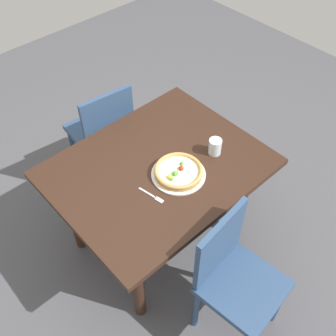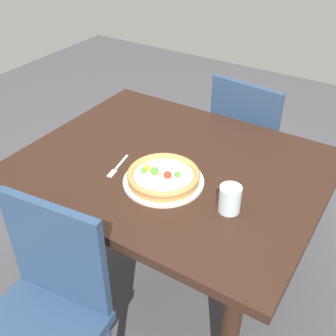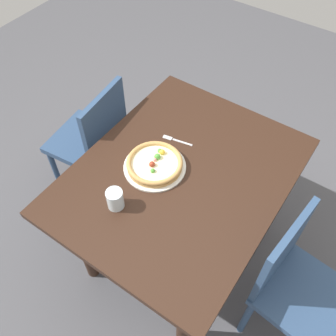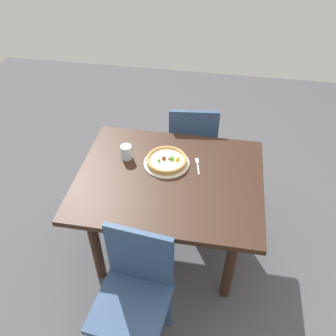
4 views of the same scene
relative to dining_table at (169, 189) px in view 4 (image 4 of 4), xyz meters
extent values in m
plane|color=#4C4C51|center=(0.00, 0.00, -0.64)|extent=(6.00, 6.00, 0.00)
cube|color=#331E14|center=(0.00, 0.00, 0.09)|extent=(1.21, 0.96, 0.04)
cylinder|color=#331E14|center=(-0.45, -0.33, -0.28)|extent=(0.07, 0.07, 0.71)
cylinder|color=#331E14|center=(0.45, -0.33, -0.28)|extent=(0.07, 0.07, 0.71)
cylinder|color=#331E14|center=(-0.45, 0.33, -0.28)|extent=(0.07, 0.07, 0.71)
cylinder|color=#331E14|center=(0.45, 0.33, -0.28)|extent=(0.07, 0.07, 0.71)
cylinder|color=navy|center=(0.10, -0.61, -0.42)|extent=(0.04, 0.04, 0.44)
cylinder|color=navy|center=(-0.24, -0.57, -0.42)|extent=(0.04, 0.04, 0.44)
cube|color=navy|center=(-0.09, -0.76, -0.18)|extent=(0.44, 0.44, 0.04)
cube|color=navy|center=(-0.07, -0.58, 0.05)|extent=(0.38, 0.07, 0.42)
cylinder|color=navy|center=(-0.12, 0.91, -0.42)|extent=(0.04, 0.04, 0.44)
cylinder|color=navy|center=(0.22, 0.95, -0.42)|extent=(0.04, 0.04, 0.44)
cylinder|color=navy|center=(-0.08, 0.57, -0.42)|extent=(0.04, 0.04, 0.44)
cylinder|color=navy|center=(0.26, 0.61, -0.42)|extent=(0.04, 0.04, 0.44)
cube|color=navy|center=(0.07, 0.76, -0.18)|extent=(0.44, 0.44, 0.04)
cube|color=navy|center=(0.09, 0.58, 0.05)|extent=(0.38, 0.07, 0.42)
cylinder|color=silver|center=(-0.04, 0.13, 0.11)|extent=(0.31, 0.31, 0.01)
cylinder|color=tan|center=(-0.04, 0.13, 0.13)|extent=(0.27, 0.27, 0.02)
cylinder|color=beige|center=(-0.04, 0.13, 0.14)|extent=(0.24, 0.24, 0.01)
torus|color=tan|center=(-0.04, 0.13, 0.15)|extent=(0.28, 0.28, 0.02)
sphere|color=gold|center=(0.03, 0.14, 0.15)|extent=(0.03, 0.03, 0.03)
sphere|color=maroon|center=(-0.06, 0.13, 0.15)|extent=(0.03, 0.03, 0.03)
sphere|color=#4C9E38|center=(-0.09, 0.11, 0.15)|extent=(0.02, 0.02, 0.02)
sphere|color=#E58C7F|center=(-0.03, 0.14, 0.15)|extent=(0.02, 0.02, 0.02)
sphere|color=#4C9E38|center=(-0.01, 0.14, 0.15)|extent=(0.03, 0.03, 0.03)
sphere|color=#4C9E38|center=(0.03, 0.15, 0.15)|extent=(0.02, 0.02, 0.02)
cube|color=silver|center=(0.18, 0.11, 0.11)|extent=(0.03, 0.11, 0.00)
cube|color=silver|center=(0.16, 0.19, 0.11)|extent=(0.03, 0.05, 0.00)
cylinder|color=silver|center=(-0.32, 0.15, 0.16)|extent=(0.08, 0.08, 0.10)
camera|label=1|loc=(1.01, 1.20, 1.82)|focal=42.70mm
camera|label=2|loc=(-0.73, 1.19, 1.06)|focal=44.30mm
camera|label=3|loc=(-0.96, -0.58, 1.55)|focal=39.89mm
camera|label=4|loc=(0.27, -1.66, 1.69)|focal=37.96mm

